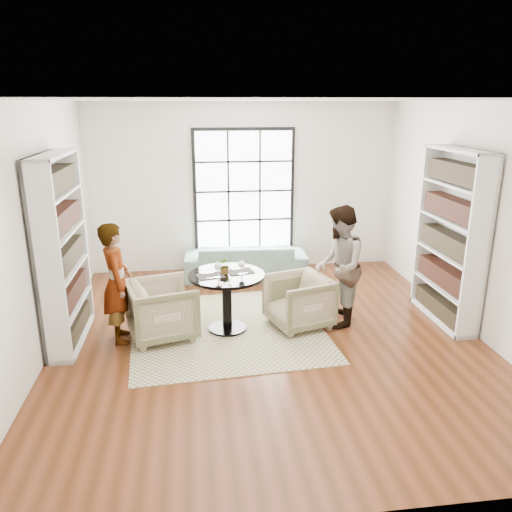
{
  "coord_description": "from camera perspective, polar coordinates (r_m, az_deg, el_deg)",
  "views": [
    {
      "loc": [
        -0.94,
        -5.89,
        2.97
      ],
      "look_at": [
        -0.12,
        0.4,
        1.01
      ],
      "focal_mm": 35.0,
      "sensor_mm": 36.0,
      "label": 1
    }
  ],
  "objects": [
    {
      "name": "ground",
      "position": [
        6.67,
        1.47,
        -9.33
      ],
      "size": [
        6.0,
        6.0,
        0.0
      ],
      "primitive_type": "plane",
      "color": "#5E2B16"
    },
    {
      "name": "room_shell",
      "position": [
        6.73,
        0.84,
        2.37
      ],
      "size": [
        6.0,
        6.01,
        6.0
      ],
      "color": "silver",
      "rests_on": "ground"
    },
    {
      "name": "rug",
      "position": [
        6.92,
        -3.3,
        -8.26
      ],
      "size": [
        2.74,
        2.74,
        0.01
      ],
      "primitive_type": "cube",
      "rotation": [
        0.0,
        0.0,
        0.07
      ],
      "color": "#BBB78C",
      "rests_on": "ground"
    },
    {
      "name": "pedestal_table",
      "position": [
        6.68,
        -3.35,
        -3.88
      ],
      "size": [
        1.01,
        1.01,
        0.8
      ],
      "rotation": [
        0.0,
        0.0,
        0.25
      ],
      "color": "black",
      "rests_on": "ground"
    },
    {
      "name": "sofa",
      "position": [
        8.81,
        -1.2,
        -0.46
      ],
      "size": [
        2.16,
        0.94,
        0.62
      ],
      "primitive_type": "imported",
      "rotation": [
        0.0,
        0.0,
        3.09
      ],
      "color": "slate",
      "rests_on": "ground"
    },
    {
      "name": "armchair_left",
      "position": [
        6.66,
        -10.65,
        -6.06
      ],
      "size": [
        1.03,
        1.01,
        0.77
      ],
      "primitive_type": "imported",
      "rotation": [
        0.0,
        0.0,
        1.84
      ],
      "color": "tan",
      "rests_on": "ground"
    },
    {
      "name": "armchair_right",
      "position": [
        6.89,
        4.88,
        -5.19
      ],
      "size": [
        0.98,
        0.97,
        0.72
      ],
      "primitive_type": "imported",
      "rotation": [
        0.0,
        0.0,
        -1.27
      ],
      "color": "tan",
      "rests_on": "ground"
    },
    {
      "name": "person_left",
      "position": [
        6.57,
        -15.64,
        -2.99
      ],
      "size": [
        0.46,
        0.62,
        1.56
      ],
      "primitive_type": "imported",
      "rotation": [
        0.0,
        0.0,
        1.74
      ],
      "color": "gray",
      "rests_on": "ground"
    },
    {
      "name": "person_right",
      "position": [
        6.86,
        9.47,
        -1.22
      ],
      "size": [
        0.84,
        0.96,
        1.67
      ],
      "primitive_type": "imported",
      "rotation": [
        0.0,
        0.0,
        -1.86
      ],
      "color": "gray",
      "rests_on": "ground"
    },
    {
      "name": "placemat_left",
      "position": [
        6.53,
        -5.24,
        -2.28
      ],
      "size": [
        0.39,
        0.34,
        0.01
      ],
      "primitive_type": "cube",
      "rotation": [
        0.0,
        0.0,
        0.25
      ],
      "color": "#292724",
      "rests_on": "pedestal_table"
    },
    {
      "name": "placemat_right",
      "position": [
        6.68,
        -1.82,
        -1.79
      ],
      "size": [
        0.39,
        0.34,
        0.01
      ],
      "primitive_type": "cube",
      "rotation": [
        0.0,
        0.0,
        0.25
      ],
      "color": "#292724",
      "rests_on": "pedestal_table"
    },
    {
      "name": "cutlery_left",
      "position": [
        6.53,
        -5.24,
        -2.22
      ],
      "size": [
        0.19,
        0.25,
        0.01
      ],
      "primitive_type": null,
      "rotation": [
        0.0,
        0.0,
        0.25
      ],
      "color": "silver",
      "rests_on": "placemat_left"
    },
    {
      "name": "cutlery_right",
      "position": [
        6.67,
        -1.82,
        -1.73
      ],
      "size": [
        0.19,
        0.25,
        0.01
      ],
      "primitive_type": null,
      "rotation": [
        0.0,
        0.0,
        0.25
      ],
      "color": "silver",
      "rests_on": "placemat_right"
    },
    {
      "name": "wine_glass_left",
      "position": [
        6.42,
        -4.37,
        -1.23
      ],
      "size": [
        0.1,
        0.1,
        0.21
      ],
      "color": "silver",
      "rests_on": "pedestal_table"
    },
    {
      "name": "wine_glass_right",
      "position": [
        6.52,
        -1.65,
        -1.02
      ],
      "size": [
        0.09,
        0.09,
        0.19
      ],
      "color": "silver",
      "rests_on": "pedestal_table"
    },
    {
      "name": "flower_centerpiece",
      "position": [
        6.58,
        -3.58,
        -1.1
      ],
      "size": [
        0.22,
        0.2,
        0.22
      ],
      "primitive_type": "imported",
      "rotation": [
        0.0,
        0.0,
        -0.11
      ],
      "color": "gray",
      "rests_on": "pedestal_table"
    }
  ]
}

